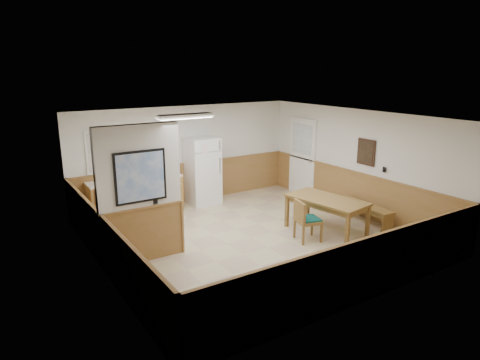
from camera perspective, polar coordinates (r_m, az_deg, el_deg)
ground at (r=8.96m, az=1.48°, el=-7.71°), size 6.00×6.00×0.00m
ceiling at (r=8.33m, az=1.60°, el=8.38°), size 6.00×6.00×0.02m
back_wall at (r=11.11m, az=-7.18°, el=3.37°), size 6.00×0.02×2.50m
right_wall at (r=10.50m, az=15.24°, el=2.29°), size 0.02×6.00×2.50m
left_wall at (r=7.38m, az=-18.17°, el=-3.16°), size 0.02×6.00×2.50m
wainscot_back at (r=11.26m, az=-7.01°, el=-0.39°), size 6.00×0.04×1.00m
wainscot_right at (r=10.67m, az=14.90°, el=-1.66°), size 0.04×6.00×1.00m
wainscot_left at (r=7.64m, az=-17.57°, el=-8.50°), size 0.04×6.00×1.00m
partition_wall at (r=7.76m, az=-13.19°, el=-2.06°), size 1.50×0.20×2.50m
kitchen_counter at (r=10.56m, az=-12.21°, el=-1.88°), size 2.20×0.61×1.00m
exterior_door at (r=11.84m, az=8.29°, el=3.06°), size 0.07×1.02×2.15m
kitchen_window at (r=10.33m, az=-17.75°, el=3.60°), size 0.80×0.04×1.00m
wall_painting at (r=10.22m, az=16.46°, el=3.59°), size 0.04×0.50×0.60m
fluorescent_fixture at (r=9.07m, az=-7.33°, el=8.45°), size 1.20×0.30×0.09m
refrigerator at (r=10.99m, az=-5.00°, el=1.22°), size 0.77×0.72×1.72m
dining_table at (r=9.23m, az=11.48°, el=-3.01°), size 1.12×1.80×0.75m
dining_bench at (r=10.08m, az=16.22°, el=-3.66°), size 0.45×1.54×0.45m
dining_chair at (r=8.75m, az=8.56°, el=-4.99°), size 0.73×0.58×0.85m
fire_extinguisher at (r=10.62m, az=-9.72°, el=1.96°), size 0.13×0.13×0.48m
soap_bottle at (r=10.11m, az=-17.26°, el=0.21°), size 0.08×0.08×0.20m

